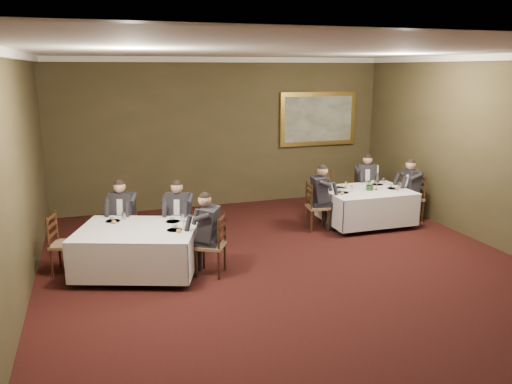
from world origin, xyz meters
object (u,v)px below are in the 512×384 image
chair_sec_endright (212,257)px  candlestick (377,181)px  diner_sec_endright (211,244)px  chair_main_backright (364,199)px  table_main (366,204)px  diner_main_endright (412,197)px  diner_main_backright (365,190)px  diner_main_endleft (318,206)px  chair_sec_backleft (124,237)px  chair_sec_backright (180,237)px  diner_sec_backright (179,225)px  chair_main_backleft (326,203)px  diner_sec_backleft (123,225)px  painting (318,119)px  chair_sec_endleft (66,256)px  chair_main_endleft (317,216)px  table_second (138,247)px  centerpiece (370,184)px  chair_main_endright (411,207)px

chair_sec_endright → candlestick: 4.22m
diner_sec_endright → chair_main_backright: bearing=-30.0°
table_main → diner_main_endright: (1.12, -0.01, 0.06)m
diner_main_backright → diner_main_endleft: bearing=42.2°
chair_sec_backleft → candlestick: size_ratio=1.83×
chair_sec_backright → diner_sec_backright: size_ratio=0.74×
chair_main_backleft → diner_main_endleft: diner_main_endleft is taller
chair_sec_endright → diner_sec_endright: 0.23m
chair_sec_backleft → chair_sec_backright: size_ratio=1.00×
diner_sec_backleft → candlestick: diner_sec_backleft is taller
diner_main_backright → painting: bearing=-59.6°
diner_sec_backleft → painting: bearing=-133.2°
chair_main_backleft → chair_sec_endleft: same height
chair_sec_backright → chair_sec_endleft: size_ratio=1.00×
chair_main_backright → chair_main_endleft: bearing=42.2°
diner_main_endright → table_second: bearing=108.5°
diner_sec_backleft → centerpiece: size_ratio=4.82×
chair_sec_backleft → centerpiece: bearing=-160.2°
table_main → chair_sec_endright: (-3.72, -1.55, -0.17)m
table_second → diner_main_endright: diner_main_endright is taller
table_main → chair_sec_backright: (-4.04, -0.41, -0.17)m
chair_sec_endleft → candlestick: size_ratio=1.83×
diner_sec_backright → painting: 5.21m
diner_main_endleft → candlestick: (1.30, -0.09, 0.45)m
chair_sec_endleft → centerpiece: centerpiece is taller
table_main → diner_sec_backright: diner_sec_backright is taller
diner_sec_endright → centerpiece: bearing=-38.5°
chair_main_backleft → table_main: bearing=114.5°
diner_sec_backleft → chair_sec_endright: diner_sec_backleft is taller
diner_main_endleft → chair_sec_backright: size_ratio=1.35×
table_second → painting: painting is taller
diner_main_backright → chair_main_backright: bearing=-90.0°
table_main → diner_main_endleft: size_ratio=1.34×
painting → diner_main_endleft: bearing=-114.2°
diner_main_endleft → diner_main_endright: 2.24m
diner_main_endleft → diner_main_endright: same height
chair_sec_endright → candlestick: bearing=-39.6°
table_main → diner_sec_endright: diner_sec_endright is taller
chair_main_endright → candlestick: 1.17m
diner_main_endleft → diner_sec_endright: bearing=-51.5°
chair_main_backright → chair_main_endleft: same height
chair_main_endright → diner_main_endright: diner_main_endright is taller
chair_main_backright → diner_sec_backleft: size_ratio=0.74×
chair_sec_endleft → chair_main_backright: bearing=120.8°
diner_sec_endright → centerpiece: size_ratio=4.82×
chair_main_backright → chair_main_endleft: size_ratio=1.00×
diner_main_endright → diner_main_backright: bearing=42.1°
chair_main_endleft → diner_main_endleft: (0.01, -0.00, 0.23)m
chair_main_endright → chair_sec_endleft: size_ratio=1.00×
table_second → chair_main_backleft: chair_main_backleft is taller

